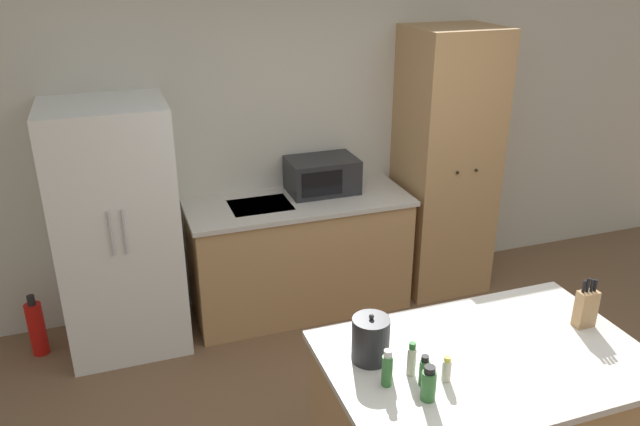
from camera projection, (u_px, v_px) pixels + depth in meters
wall_back at (329, 133)px, 4.89m from camera, size 7.20×0.06×2.60m
refrigerator at (118, 230)px, 4.23m from camera, size 0.79×0.71×1.75m
back_counter at (300, 255)px, 4.81m from camera, size 1.68×0.67×0.91m
pantry_cabinet at (445, 164)px, 4.95m from camera, size 0.67×0.64×2.12m
microwave at (322, 175)px, 4.75m from camera, size 0.52×0.36×0.26m
knife_block at (586, 308)px, 3.09m from camera, size 0.10×0.06×0.27m
spice_bottle_tall_dark at (412, 360)px, 2.74m from camera, size 0.04×0.04×0.17m
spice_bottle_short_red at (424, 371)px, 2.68m from camera, size 0.04×0.04×0.15m
spice_bottle_amber_oil at (387, 369)px, 2.67m from camera, size 0.05×0.05×0.18m
spice_bottle_green_herb at (429, 384)px, 2.59m from camera, size 0.06×0.06×0.16m
spice_bottle_pale_salt at (447, 370)px, 2.71m from camera, size 0.04×0.04×0.12m
kettle at (371, 339)px, 2.83m from camera, size 0.17×0.17×0.24m
fire_extinguisher at (37, 328)px, 4.34m from camera, size 0.11×0.11×0.46m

